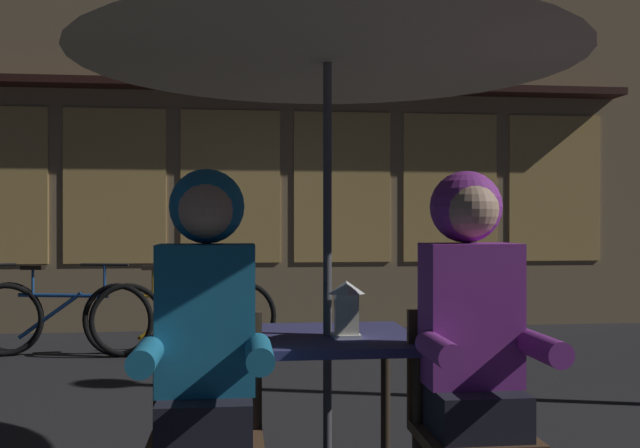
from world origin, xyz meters
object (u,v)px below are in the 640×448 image
person_left_hooded (206,326)px  bicycle_third (185,316)px  person_right_hooded (472,321)px  cafe_table (327,359)px  patio_umbrella (327,17)px  chair_right (467,415)px  lantern (346,308)px  chair_left (207,423)px  bicycle_second (63,317)px

person_left_hooded → bicycle_third: 4.12m
person_right_hooded → cafe_table: bearing=138.4°
patio_umbrella → chair_right: bearing=-37.5°
chair_right → person_left_hooded: person_left_hooded is taller
patio_umbrella → bicycle_third: size_ratio=1.38×
cafe_table → lantern: size_ratio=3.20×
chair_left → person_left_hooded: 0.36m
chair_left → cafe_table: bearing=37.5°
bicycle_third → chair_left: bearing=-84.7°
patio_umbrella → bicycle_third: bearing=103.2°
cafe_table → bicycle_second: bearing=117.7°
cafe_table → lantern: lantern is taller
lantern → chair_right: lantern is taller
chair_right → bicycle_second: 4.74m
lantern → chair_left: (-0.55, -0.28, -0.37)m
cafe_table → person_left_hooded: bearing=-138.4°
bicycle_second → chair_right: bearing=-59.3°
lantern → bicycle_third: size_ratio=0.14×
patio_umbrella → bicycle_third: 4.12m
chair_left → lantern: bearing=27.4°
lantern → person_left_hooded: person_left_hooded is taller
cafe_table → chair_right: size_ratio=0.85×
chair_left → bicycle_second: chair_left is taller
chair_left → bicycle_third: chair_left is taller
bicycle_second → bicycle_third: same height
person_left_hooded → person_right_hooded: same height
person_left_hooded → patio_umbrella: bearing=41.6°
chair_left → person_right_hooded: (0.96, -0.06, 0.36)m
cafe_table → patio_umbrella: patio_umbrella is taller
chair_left → bicycle_second: 4.33m
chair_right → patio_umbrella: bearing=142.5°
patio_umbrella → bicycle_third: patio_umbrella is taller
lantern → person_right_hooded: person_right_hooded is taller
lantern → cafe_table: bearing=127.7°
patio_umbrella → chair_left: size_ratio=2.66×
chair_left → chair_right: (0.96, 0.00, 0.00)m
person_right_hooded → bicycle_third: bearing=108.1°
patio_umbrella → person_right_hooded: 1.37m
chair_right → person_left_hooded: size_ratio=0.62×
chair_right → person_right_hooded: size_ratio=0.62×
person_right_hooded → bicycle_second: person_right_hooded is taller
chair_right → chair_left: bearing=180.0°
person_right_hooded → bicycle_third: (-1.33, 4.07, -0.50)m
patio_umbrella → person_left_hooded: 1.37m
cafe_table → bicycle_second: (-1.94, 3.70, -0.29)m
bicycle_third → patio_umbrella: bearing=-76.8°
bicycle_third → cafe_table: bearing=-76.8°
chair_right → person_right_hooded: person_right_hooded is taller
bicycle_second → patio_umbrella: bearing=-62.3°
bicycle_third → chair_right: bearing=-71.6°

